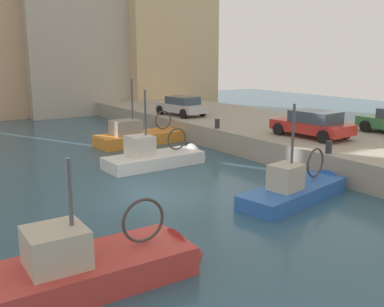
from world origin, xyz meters
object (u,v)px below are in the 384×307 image
at_px(fishing_boat_blue, 300,195).
at_px(mooring_bollard_south, 329,147).
at_px(parked_car_red, 313,124).
at_px(fishing_boat_orange, 147,141).
at_px(mooring_bollard_mid, 217,124).
at_px(fishing_boat_white, 161,162).
at_px(parked_car_silver, 181,106).
at_px(fishing_boat_red, 108,275).

bearing_deg(fishing_boat_blue, mooring_bollard_south, 20.56).
distance_m(parked_car_red, mooring_bollard_south, 3.85).
height_order(fishing_boat_blue, fishing_boat_orange, fishing_boat_orange).
distance_m(mooring_bollard_south, mooring_bollard_mid, 8.00).
xyz_separation_m(fishing_boat_orange, mooring_bollard_mid, (2.62, -3.77, 1.35)).
relative_size(mooring_bollard_south, mooring_bollard_mid, 1.00).
bearing_deg(mooring_bollard_south, fishing_boat_blue, -159.44).
bearing_deg(fishing_boat_orange, fishing_boat_white, -111.35).
height_order(fishing_boat_blue, parked_car_red, fishing_boat_blue).
bearing_deg(parked_car_silver, mooring_bollard_mid, -102.29).
distance_m(fishing_boat_red, fishing_boat_white, 11.62).
bearing_deg(parked_car_red, mooring_bollard_south, -128.36).
bearing_deg(fishing_boat_orange, parked_car_silver, 27.72).
height_order(parked_car_silver, mooring_bollard_south, parked_car_silver).
bearing_deg(fishing_boat_blue, parked_car_red, 37.76).
height_order(fishing_boat_white, mooring_bollard_south, fishing_boat_white).
distance_m(parked_car_red, mooring_bollard_mid, 5.55).
relative_size(fishing_boat_red, mooring_bollard_south, 10.12).
xyz_separation_m(parked_car_silver, mooring_bollard_south, (-1.27, -13.82, -0.42)).
height_order(fishing_boat_orange, mooring_bollard_mid, fishing_boat_orange).
distance_m(parked_car_silver, mooring_bollard_south, 13.88).
distance_m(fishing_boat_orange, fishing_boat_red, 17.21).
xyz_separation_m(parked_car_red, mooring_bollard_south, (-2.38, -3.00, -0.43)).
xyz_separation_m(fishing_boat_red, parked_car_red, (13.99, 5.91, 1.78)).
xyz_separation_m(fishing_boat_red, fishing_boat_white, (6.90, 9.35, -0.00)).
relative_size(fishing_boat_red, parked_car_red, 1.30).
bearing_deg(fishing_boat_white, parked_car_silver, 51.00).
distance_m(parked_car_silver, mooring_bollard_mid, 5.97).
relative_size(fishing_boat_white, parked_car_red, 1.35).
height_order(fishing_boat_blue, fishing_boat_white, fishing_boat_white).
bearing_deg(mooring_bollard_south, fishing_boat_red, -165.93).
xyz_separation_m(fishing_boat_orange, mooring_bollard_south, (2.62, -11.77, 1.35)).
bearing_deg(fishing_boat_orange, parked_car_red, -60.30).
height_order(fishing_boat_orange, parked_car_red, fishing_boat_orange).
height_order(fishing_boat_white, parked_car_silver, fishing_boat_white).
bearing_deg(fishing_boat_white, mooring_bollard_south, -53.80).
xyz_separation_m(fishing_boat_blue, fishing_boat_white, (-1.80, 7.53, 0.01)).
bearing_deg(fishing_boat_white, fishing_boat_orange, 68.65).
height_order(fishing_boat_orange, parked_car_silver, fishing_boat_orange).
height_order(fishing_boat_red, fishing_boat_white, fishing_boat_white).
relative_size(parked_car_silver, mooring_bollard_south, 7.40).
height_order(fishing_boat_red, parked_car_silver, fishing_boat_red).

